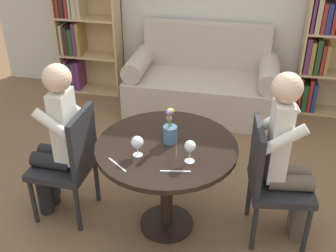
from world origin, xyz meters
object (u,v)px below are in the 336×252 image
object	(u,v)px
bookshelf_left	(82,35)
person_left	(56,140)
wine_glass_left	(137,143)
couch	(202,84)
chair_left	(70,160)
person_right	(288,157)
bookshelf_right	(328,51)
flower_vase	(170,131)
wine_glass_right	(190,147)
chair_right	(271,178)

from	to	relation	value
bookshelf_left	person_left	distance (m)	2.26
bookshelf_left	wine_glass_left	world-z (taller)	bookshelf_left
couch	chair_left	world-z (taller)	couch
person_left	person_right	world-z (taller)	person_right
bookshelf_right	person_left	distance (m)	3.01
flower_vase	chair_left	bearing A→B (deg)	-176.50
chair_left	flower_vase	world-z (taller)	flower_vase
couch	chair_left	xyz separation A→B (m)	(-0.72, -1.91, 0.18)
flower_vase	bookshelf_left	bearing A→B (deg)	125.04
bookshelf_left	chair_left	size ratio (longest dim) A/B	1.51
couch	bookshelf_right	world-z (taller)	bookshelf_right
bookshelf_left	wine_glass_right	bearing A→B (deg)	-54.49
wine_glass_left	bookshelf_left	bearing A→B (deg)	119.56
chair_left	person_right	size ratio (longest dim) A/B	0.71
chair_left	person_left	distance (m)	0.18
bookshelf_right	flower_vase	bearing A→B (deg)	-120.88
bookshelf_right	chair_left	size ratio (longest dim) A/B	1.51
bookshelf_right	chair_left	world-z (taller)	bookshelf_right
chair_left	person_right	world-z (taller)	person_right
bookshelf_right	flower_vase	world-z (taller)	bookshelf_right
wine_glass_left	bookshelf_right	bearing A→B (deg)	58.13
couch	wine_glass_left	size ratio (longest dim) A/B	11.55
chair_left	wine_glass_right	size ratio (longest dim) A/B	5.89
person_left	couch	bearing A→B (deg)	159.17
person_right	wine_glass_left	bearing A→B (deg)	97.17
person_left	wine_glass_right	bearing A→B (deg)	83.12
chair_left	person_left	world-z (taller)	person_left
chair_right	person_left	distance (m)	1.54
bookshelf_left	chair_right	distance (m)	3.03
chair_right	person_right	world-z (taller)	person_right
bookshelf_right	person_left	bearing A→B (deg)	-134.08
bookshelf_left	person_right	world-z (taller)	bookshelf_left
bookshelf_left	chair_right	size ratio (longest dim) A/B	1.51
chair_left	person_left	size ratio (longest dim) A/B	0.72
bookshelf_right	wine_glass_right	xyz separation A→B (m)	(-1.10, -2.32, 0.13)
person_left	wine_glass_right	xyz separation A→B (m)	(0.99, -0.16, 0.18)
chair_left	person_right	distance (m)	1.54
bookshelf_left	bookshelf_right	xyz separation A→B (m)	(2.76, -0.00, 0.01)
bookshelf_right	flower_vase	distance (m)	2.48
couch	chair_right	xyz separation A→B (m)	(0.72, -1.82, 0.18)
couch	bookshelf_left	bearing A→B (deg)	169.84
chair_right	chair_left	bearing A→B (deg)	85.63
flower_vase	chair_right	bearing A→B (deg)	3.06
chair_left	chair_right	world-z (taller)	same
chair_left	person_left	xyz separation A→B (m)	(-0.09, 0.01, 0.16)
bookshelf_left	bookshelf_right	world-z (taller)	same
bookshelf_right	chair_left	distance (m)	2.96
bookshelf_left	couch	bearing A→B (deg)	-10.16
wine_glass_left	person_right	bearing A→B (deg)	14.83
chair_left	chair_right	size ratio (longest dim) A/B	1.00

